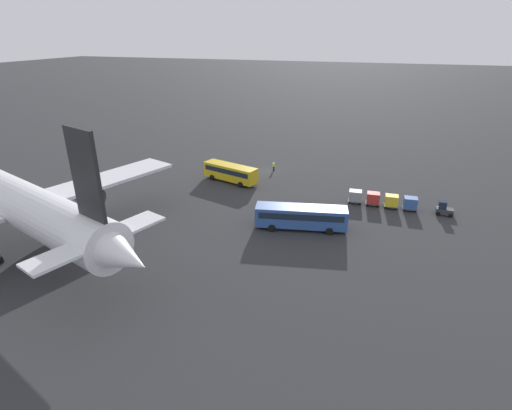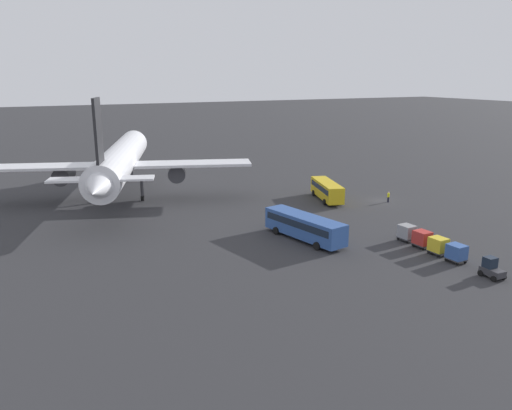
# 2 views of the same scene
# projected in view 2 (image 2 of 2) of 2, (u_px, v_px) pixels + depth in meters

# --- Properties ---
(ground_plane) EXTENTS (600.00, 600.00, 0.00)m
(ground_plane) POSITION_uv_depth(u_px,v_px,m) (381.00, 201.00, 82.92)
(ground_plane) COLOR #2D2D30
(airplane) EXTENTS (48.80, 42.20, 17.57)m
(airplane) POSITION_uv_depth(u_px,v_px,m) (120.00, 160.00, 82.33)
(airplane) COLOR silver
(airplane) RESTS_ON ground
(shuttle_bus_near) EXTENTS (10.66, 5.41, 3.08)m
(shuttle_bus_near) POSITION_uv_depth(u_px,v_px,m) (327.00, 189.00, 83.02)
(shuttle_bus_near) COLOR gold
(shuttle_bus_near) RESTS_ON ground
(shuttle_bus_far) EXTENTS (12.65, 5.27, 3.16)m
(shuttle_bus_far) POSITION_uv_depth(u_px,v_px,m) (304.00, 225.00, 63.08)
(shuttle_bus_far) COLOR #2D5199
(shuttle_bus_far) RESTS_ON ground
(baggage_tug) EXTENTS (2.44, 1.69, 2.10)m
(baggage_tug) POSITION_uv_depth(u_px,v_px,m) (491.00, 269.00, 51.54)
(baggage_tug) COLOR #333338
(baggage_tug) RESTS_ON ground
(worker_person) EXTENTS (0.38, 0.38, 1.74)m
(worker_person) POSITION_uv_depth(u_px,v_px,m) (388.00, 197.00, 81.93)
(worker_person) COLOR #1E1E2D
(worker_person) RESTS_ON ground
(cargo_cart_blue) EXTENTS (2.08, 1.79, 2.06)m
(cargo_cart_blue) POSITION_uv_depth(u_px,v_px,m) (457.00, 252.00, 55.56)
(cargo_cart_blue) COLOR #38383D
(cargo_cart_blue) RESTS_ON ground
(cargo_cart_yellow) EXTENTS (2.08, 1.79, 2.06)m
(cargo_cart_yellow) POSITION_uv_depth(u_px,v_px,m) (438.00, 245.00, 57.93)
(cargo_cart_yellow) COLOR #38383D
(cargo_cart_yellow) RESTS_ON ground
(cargo_cart_red) EXTENTS (2.08, 1.79, 2.06)m
(cargo_cart_red) POSITION_uv_depth(u_px,v_px,m) (422.00, 238.00, 60.35)
(cargo_cart_red) COLOR #38383D
(cargo_cart_red) RESTS_ON ground
(cargo_cart_grey) EXTENTS (2.08, 1.79, 2.06)m
(cargo_cart_grey) POSITION_uv_depth(u_px,v_px,m) (407.00, 232.00, 62.73)
(cargo_cart_grey) COLOR #38383D
(cargo_cart_grey) RESTS_ON ground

